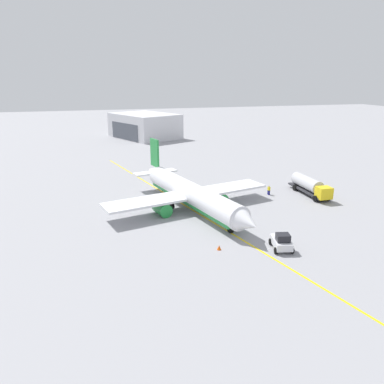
# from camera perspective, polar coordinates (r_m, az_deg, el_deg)

# --- Properties ---
(ground_plane) EXTENTS (400.00, 400.00, 0.00)m
(ground_plane) POSITION_cam_1_polar(r_m,az_deg,el_deg) (59.99, -0.00, -2.74)
(ground_plane) COLOR #939399
(airplane) EXTENTS (33.29, 28.46, 9.48)m
(airplane) POSITION_cam_1_polar(r_m,az_deg,el_deg) (59.60, -0.25, -0.27)
(airplane) COLOR white
(airplane) RESTS_ON ground
(fuel_tanker) EXTENTS (10.93, 3.04, 3.15)m
(fuel_tanker) POSITION_cam_1_polar(r_m,az_deg,el_deg) (70.47, 17.68, 0.96)
(fuel_tanker) COLOR #2D2D33
(fuel_tanker) RESTS_ON ground
(pushback_tug) EXTENTS (3.97, 3.03, 2.20)m
(pushback_tug) POSITION_cam_1_polar(r_m,az_deg,el_deg) (47.59, 13.61, -7.44)
(pushback_tug) COLOR silver
(pushback_tug) RESTS_ON ground
(refueling_worker) EXTENTS (0.54, 0.39, 1.71)m
(refueling_worker) POSITION_cam_1_polar(r_m,az_deg,el_deg) (68.85, 11.72, 0.26)
(refueling_worker) COLOR navy
(refueling_worker) RESTS_ON ground
(safety_cone_nose) EXTENTS (0.56, 0.56, 0.62)m
(safety_cone_nose) POSITION_cam_1_polar(r_m,az_deg,el_deg) (50.97, 13.76, -6.62)
(safety_cone_nose) COLOR #F2590F
(safety_cone_nose) RESTS_ON ground
(safety_cone_wingtip) EXTENTS (0.54, 0.54, 0.59)m
(safety_cone_wingtip) POSITION_cam_1_polar(r_m,az_deg,el_deg) (46.57, 4.19, -8.51)
(safety_cone_wingtip) COLOR #F2590F
(safety_cone_wingtip) RESTS_ON ground
(distant_hangar) EXTENTS (27.91, 24.53, 8.34)m
(distant_hangar) POSITION_cam_1_polar(r_m,az_deg,el_deg) (133.78, -7.30, 10.08)
(distant_hangar) COLOR silver
(distant_hangar) RESTS_ON ground
(taxi_line_marking) EXTENTS (83.50, 20.18, 0.01)m
(taxi_line_marking) POSITION_cam_1_polar(r_m,az_deg,el_deg) (59.99, -0.00, -2.73)
(taxi_line_marking) COLOR yellow
(taxi_line_marking) RESTS_ON ground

